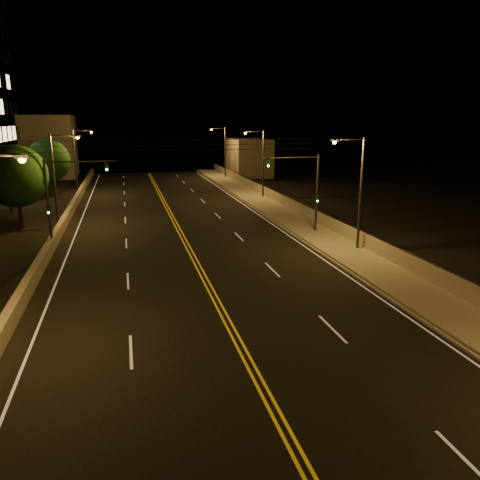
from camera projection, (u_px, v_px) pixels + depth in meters
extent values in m
cube|color=black|center=(201.00, 273.00, 29.28)|extent=(18.00, 120.00, 0.02)
cube|color=gray|center=(359.00, 259.00, 31.76)|extent=(3.60, 120.00, 0.30)
cube|color=gray|center=(333.00, 262.00, 31.34)|extent=(0.14, 120.00, 0.15)
cube|color=gray|center=(381.00, 248.00, 31.98)|extent=(0.30, 120.00, 1.00)
cube|color=gray|center=(32.00, 278.00, 26.89)|extent=(0.45, 120.00, 0.90)
cube|color=slate|center=(249.00, 157.00, 79.81)|extent=(6.00, 10.00, 6.25)
cube|color=slate|center=(50.00, 147.00, 76.78)|extent=(8.00, 8.00, 10.10)
cylinder|color=black|center=(382.00, 240.00, 31.85)|extent=(0.06, 120.00, 0.06)
cube|color=silver|center=(56.00, 284.00, 27.28)|extent=(0.12, 116.00, 0.00)
cube|color=silver|center=(328.00, 263.00, 31.28)|extent=(0.12, 116.00, 0.00)
cube|color=gold|center=(199.00, 273.00, 29.24)|extent=(0.12, 116.00, 0.00)
cube|color=gold|center=(204.00, 272.00, 29.31)|extent=(0.12, 116.00, 0.00)
cube|color=silver|center=(131.00, 351.00, 19.30)|extent=(0.12, 3.00, 0.00)
cube|color=silver|center=(128.00, 281.00, 27.76)|extent=(0.12, 3.00, 0.00)
cube|color=silver|center=(126.00, 243.00, 36.23)|extent=(0.12, 3.00, 0.00)
cube|color=silver|center=(125.00, 220.00, 44.69)|extent=(0.12, 3.00, 0.00)
cube|color=silver|center=(125.00, 204.00, 53.16)|extent=(0.12, 3.00, 0.00)
cube|color=silver|center=(124.00, 193.00, 61.62)|extent=(0.12, 3.00, 0.00)
cube|color=silver|center=(124.00, 184.00, 70.08)|extent=(0.12, 3.00, 0.00)
cube|color=silver|center=(123.00, 177.00, 78.55)|extent=(0.12, 3.00, 0.00)
cube|color=silver|center=(470.00, 465.00, 12.93)|extent=(0.12, 3.00, 0.00)
cube|color=silver|center=(332.00, 329.00, 21.39)|extent=(0.12, 3.00, 0.00)
cube|color=silver|center=(272.00, 270.00, 29.85)|extent=(0.12, 3.00, 0.00)
cube|color=silver|center=(239.00, 237.00, 38.32)|extent=(0.12, 3.00, 0.00)
cube|color=silver|center=(218.00, 216.00, 46.78)|extent=(0.12, 3.00, 0.00)
cube|color=silver|center=(203.00, 201.00, 55.25)|extent=(0.12, 3.00, 0.00)
cube|color=silver|center=(192.00, 190.00, 63.71)|extent=(0.12, 3.00, 0.00)
cube|color=silver|center=(184.00, 182.00, 72.17)|extent=(0.12, 3.00, 0.00)
cube|color=silver|center=(177.00, 176.00, 80.64)|extent=(0.12, 3.00, 0.00)
cylinder|color=#2D2D33|center=(361.00, 196.00, 33.00)|extent=(0.20, 0.20, 8.18)
cylinder|color=#2D2D33|center=(350.00, 139.00, 31.77)|extent=(2.20, 0.12, 0.12)
cube|color=#2D2D33|center=(335.00, 140.00, 31.53)|extent=(0.50, 0.25, 0.14)
sphere|color=#FF9E2D|center=(335.00, 142.00, 31.56)|extent=(0.28, 0.28, 0.28)
cylinder|color=#2D2D33|center=(263.00, 165.00, 55.60)|extent=(0.20, 0.20, 8.18)
cylinder|color=#2D2D33|center=(255.00, 131.00, 54.37)|extent=(2.20, 0.12, 0.12)
cube|color=#2D2D33|center=(245.00, 132.00, 54.13)|extent=(0.50, 0.25, 0.14)
sphere|color=#FF9E2D|center=(245.00, 133.00, 54.16)|extent=(0.28, 0.28, 0.28)
cylinder|color=#2D2D33|center=(225.00, 153.00, 75.93)|extent=(0.20, 0.20, 8.18)
cylinder|color=#2D2D33|center=(218.00, 128.00, 74.70)|extent=(2.20, 0.12, 0.12)
cube|color=#2D2D33|center=(211.00, 129.00, 74.46)|extent=(0.50, 0.25, 0.14)
sphere|color=#FF9E2D|center=(212.00, 129.00, 74.48)|extent=(0.28, 0.28, 0.28)
cube|color=#2D2D33|center=(22.00, 157.00, 17.38)|extent=(0.50, 0.25, 0.14)
sphere|color=#FF9E2D|center=(22.00, 159.00, 17.40)|extent=(0.28, 0.28, 0.28)
cylinder|color=#2D2D33|center=(54.00, 183.00, 40.09)|extent=(0.20, 0.20, 8.18)
cylinder|color=#2D2D33|center=(64.00, 136.00, 39.37)|extent=(2.20, 0.12, 0.12)
cube|color=#2D2D33|center=(77.00, 136.00, 39.64)|extent=(0.50, 0.25, 0.14)
sphere|color=#FF9E2D|center=(78.00, 137.00, 39.67)|extent=(0.28, 0.28, 0.28)
cylinder|color=#2D2D33|center=(75.00, 163.00, 58.59)|extent=(0.20, 0.20, 8.18)
cylinder|color=#2D2D33|center=(82.00, 131.00, 57.87)|extent=(2.20, 0.12, 0.12)
cube|color=#2D2D33|center=(91.00, 131.00, 58.14)|extent=(0.50, 0.25, 0.14)
sphere|color=#FF9E2D|center=(91.00, 132.00, 58.17)|extent=(0.28, 0.28, 0.28)
cylinder|color=#2D2D33|center=(317.00, 195.00, 38.56)|extent=(0.18, 0.18, 6.60)
cylinder|color=#2D2D33|center=(289.00, 157.00, 37.21)|extent=(5.00, 0.10, 0.10)
cube|color=black|center=(268.00, 162.00, 36.89)|extent=(0.28, 0.18, 0.80)
sphere|color=#19FF4C|center=(268.00, 166.00, 36.85)|extent=(0.14, 0.14, 0.14)
cube|color=black|center=(317.00, 199.00, 38.49)|extent=(0.22, 0.14, 0.55)
cylinder|color=#2D2D33|center=(48.00, 206.00, 33.73)|extent=(0.18, 0.18, 6.60)
cylinder|color=#2D2D33|center=(81.00, 162.00, 33.54)|extent=(5.00, 0.10, 0.10)
cube|color=black|center=(107.00, 166.00, 34.03)|extent=(0.28, 0.18, 0.80)
sphere|color=#19FF4C|center=(107.00, 170.00, 33.99)|extent=(0.14, 0.14, 0.14)
cube|color=black|center=(48.00, 210.00, 33.66)|extent=(0.22, 0.14, 0.55)
cylinder|color=black|center=(180.00, 150.00, 36.48)|extent=(22.00, 0.03, 0.03)
cylinder|color=black|center=(180.00, 145.00, 36.38)|extent=(22.00, 0.03, 0.03)
cylinder|color=black|center=(180.00, 140.00, 36.28)|extent=(22.00, 0.03, 0.03)
cylinder|color=black|center=(20.00, 214.00, 41.07)|extent=(0.36, 0.36, 2.55)
sphere|color=black|center=(16.00, 176.00, 40.24)|extent=(5.38, 5.38, 5.38)
cylinder|color=black|center=(11.00, 201.00, 48.22)|extent=(0.36, 0.36, 2.41)
sphere|color=black|center=(7.00, 170.00, 47.44)|extent=(5.09, 5.09, 5.09)
cylinder|color=black|center=(51.00, 186.00, 58.58)|extent=(0.36, 0.36, 2.49)
sphere|color=black|center=(48.00, 160.00, 57.77)|extent=(5.25, 5.25, 5.25)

